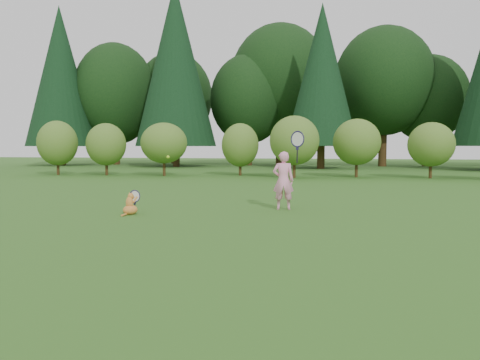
# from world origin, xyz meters

# --- Properties ---
(ground) EXTENTS (100.00, 100.00, 0.00)m
(ground) POSITION_xyz_m (0.00, 0.00, 0.00)
(ground) COLOR #255919
(ground) RESTS_ON ground
(shrub_row) EXTENTS (28.00, 3.00, 2.80)m
(shrub_row) POSITION_xyz_m (0.00, 13.00, 1.40)
(shrub_row) COLOR #587323
(shrub_row) RESTS_ON ground
(woodland_backdrop) EXTENTS (48.00, 10.00, 15.00)m
(woodland_backdrop) POSITION_xyz_m (0.00, 23.00, 7.50)
(woodland_backdrop) COLOR black
(woodland_backdrop) RESTS_ON ground
(child) EXTENTS (0.74, 0.41, 1.98)m
(child) POSITION_xyz_m (1.08, 1.41, 0.69)
(child) COLOR #FF98C3
(child) RESTS_ON ground
(cat) EXTENTS (0.45, 0.65, 0.64)m
(cat) POSITION_xyz_m (-1.98, -0.05, 0.24)
(cat) COLOR orange
(cat) RESTS_ON ground
(tennis_ball) EXTENTS (0.07, 0.07, 0.07)m
(tennis_ball) POSITION_xyz_m (-1.23, 0.20, 1.21)
(tennis_ball) COLOR #A9E61B
(tennis_ball) RESTS_ON ground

